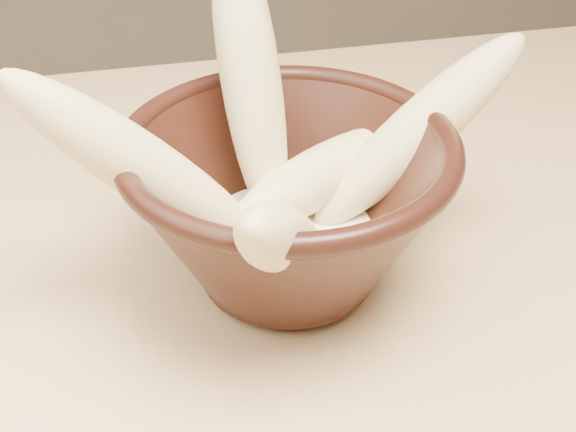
# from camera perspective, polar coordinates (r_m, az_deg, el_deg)

# --- Properties ---
(bowl) EXTENTS (0.21, 0.21, 0.11)m
(bowl) POSITION_cam_1_polar(r_m,az_deg,el_deg) (0.49, -0.00, 0.91)
(bowl) COLOR black
(bowl) RESTS_ON table
(milk_puddle) EXTENTS (0.12, 0.12, 0.02)m
(milk_puddle) POSITION_cam_1_polar(r_m,az_deg,el_deg) (0.51, 0.00, -1.65)
(milk_puddle) COLOR #FDF3CC
(milk_puddle) RESTS_ON bowl
(banana_upright) EXTENTS (0.05, 0.12, 0.19)m
(banana_upright) POSITION_cam_1_polar(r_m,az_deg,el_deg) (0.51, -2.73, 10.13)
(banana_upright) COLOR #DDC682
(banana_upright) RESTS_ON bowl
(banana_left) EXTENTS (0.17, 0.06, 0.15)m
(banana_left) POSITION_cam_1_polar(r_m,az_deg,el_deg) (0.46, -10.37, 3.46)
(banana_left) COLOR #DDC682
(banana_left) RESTS_ON bowl
(banana_right) EXTENTS (0.17, 0.08, 0.13)m
(banana_right) POSITION_cam_1_polar(r_m,az_deg,el_deg) (0.52, 9.29, 5.99)
(banana_right) COLOR #DDC682
(banana_right) RESTS_ON bowl
(banana_across) EXTENTS (0.15, 0.10, 0.05)m
(banana_across) POSITION_cam_1_polar(r_m,az_deg,el_deg) (0.52, 2.22, 2.80)
(banana_across) COLOR #DDC682
(banana_across) RESTS_ON bowl
(banana_front) EXTENTS (0.09, 0.13, 0.12)m
(banana_front) POSITION_cam_1_polar(r_m,az_deg,el_deg) (0.43, -0.60, -1.68)
(banana_front) COLOR #DDC682
(banana_front) RESTS_ON bowl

